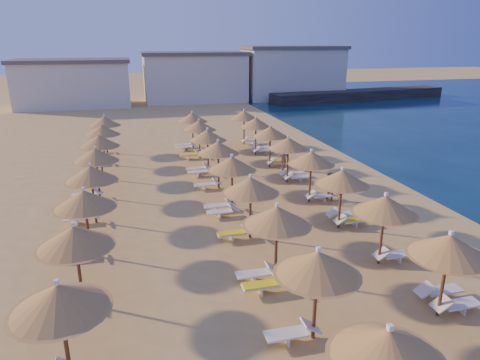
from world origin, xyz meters
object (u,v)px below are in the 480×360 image
object	(u,v)px
parasol_row_west	(240,174)
beachgoer_c	(283,159)
parasol_row_east	(326,168)
beachgoer_b	(330,187)
jetty	(360,95)
beachgoer_a	(339,187)

from	to	relation	value
parasol_row_west	beachgoer_c	distance (m)	10.21
parasol_row_west	parasol_row_east	bearing A→B (deg)	0.00
parasol_row_east	beachgoer_c	size ratio (longest dim) A/B	23.79
beachgoer_b	beachgoer_c	distance (m)	6.70
parasol_row_east	beachgoer_c	bearing A→B (deg)	84.90
jetty	parasol_row_east	bearing A→B (deg)	-129.78
jetty	parasol_row_east	world-z (taller)	parasol_row_east
jetty	beachgoer_c	xyz separation A→B (m)	(-24.71, -33.06, 0.01)
parasol_row_east	beachgoer_a	distance (m)	2.74
beachgoer_b	beachgoer_c	size ratio (longest dim) A/B	1.11
beachgoer_a	beachgoer_b	size ratio (longest dim) A/B	1.11
beachgoer_b	parasol_row_west	bearing A→B (deg)	-95.39
beachgoer_b	beachgoer_c	xyz separation A→B (m)	(-0.48, 6.68, -0.08)
beachgoer_b	beachgoer_c	world-z (taller)	beachgoer_b
beachgoer_c	beachgoer_a	bearing A→B (deg)	-63.98
parasol_row_west	beachgoer_b	distance (m)	6.39
beachgoer_b	parasol_row_east	bearing A→B (deg)	-57.01
beachgoer_b	beachgoer_a	bearing A→B (deg)	23.57
parasol_row_east	beachgoer_c	distance (m)	8.71
jetty	beachgoer_b	bearing A→B (deg)	-129.64
jetty	beachgoer_a	size ratio (longest dim) A/B	15.99
beachgoer_a	beachgoer_c	bearing A→B (deg)	-169.94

